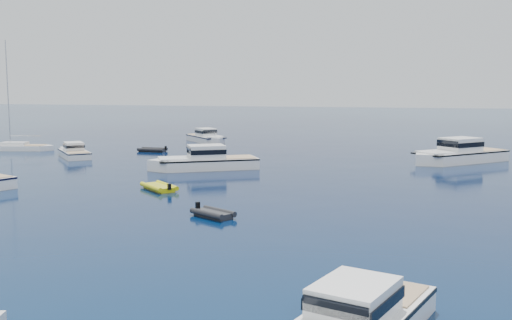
% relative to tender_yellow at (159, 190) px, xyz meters
% --- Properties ---
extents(ground, '(400.00, 400.00, 0.00)m').
position_rel_tender_yellow_xyz_m(ground, '(13.41, -22.70, 0.00)').
color(ground, '#082C4E').
rests_on(ground, ground).
extents(motor_cruiser_centre, '(11.71, 8.56, 3.00)m').
position_rel_tender_yellow_xyz_m(motor_cruiser_centre, '(-0.32, 11.85, 0.00)').
color(motor_cruiser_centre, white).
rests_on(motor_cruiser_centre, ground).
extents(motor_cruiser_far_l, '(7.39, 7.99, 2.19)m').
position_rel_tender_yellow_xyz_m(motor_cruiser_far_l, '(-17.88, 17.62, 0.00)').
color(motor_cruiser_far_l, white).
rests_on(motor_cruiser_far_l, ground).
extents(motor_cruiser_distant, '(11.86, 11.52, 3.32)m').
position_rel_tender_yellow_xyz_m(motor_cruiser_distant, '(24.13, 23.18, 0.00)').
color(motor_cruiser_distant, white).
rests_on(motor_cruiser_distant, ground).
extents(motor_cruiser_horizon, '(8.57, 9.14, 2.52)m').
position_rel_tender_yellow_xyz_m(motor_cruiser_horizon, '(-8.93, 38.19, 0.00)').
color(motor_cruiser_horizon, white).
rests_on(motor_cruiser_horizon, ground).
extents(sailboat_far_l, '(9.91, 4.20, 14.13)m').
position_rel_tender_yellow_xyz_m(sailboat_far_l, '(-28.42, 22.29, 0.00)').
color(sailboat_far_l, white).
rests_on(sailboat_far_l, ground).
extents(tender_yellow, '(4.17, 4.09, 0.95)m').
position_rel_tender_yellow_xyz_m(tender_yellow, '(0.00, 0.00, 0.00)').
color(tender_yellow, '#CECE0C').
rests_on(tender_yellow, ground).
extents(tender_grey_near, '(3.44, 3.01, 0.95)m').
position_rel_tender_yellow_xyz_m(tender_grey_near, '(7.10, -8.23, 0.00)').
color(tender_grey_near, black).
rests_on(tender_grey_near, ground).
extents(tender_grey_far, '(3.64, 2.09, 0.95)m').
position_rel_tender_yellow_xyz_m(tender_grey_far, '(-11.46, 24.89, 0.00)').
color(tender_grey_far, black).
rests_on(tender_grey_far, ground).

